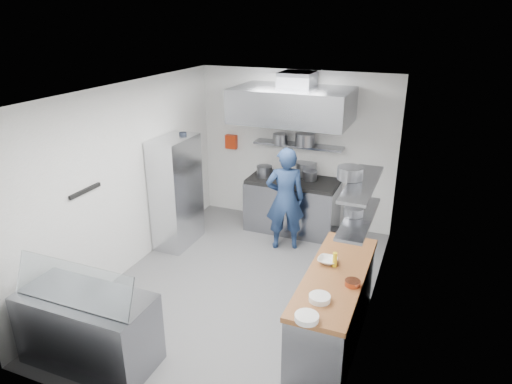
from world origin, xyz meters
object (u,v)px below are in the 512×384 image
at_px(display_case, 89,329).
at_px(wire_rack, 177,192).
at_px(chef, 285,199).
at_px(gas_range, 292,206).

bearing_deg(display_case, wire_rack, 101.42).
relative_size(wire_rack, display_case, 1.23).
bearing_deg(chef, wire_rack, -6.76).
distance_m(gas_range, wire_rack, 2.10).
xyz_separation_m(wire_rack, display_case, (0.58, -2.87, -0.50)).
xyz_separation_m(gas_range, display_case, (-1.05, -4.10, -0.03)).
xyz_separation_m(chef, display_case, (-1.14, -3.39, -0.44)).
bearing_deg(chef, gas_range, -106.21).
relative_size(chef, display_case, 1.16).
bearing_deg(chef, display_case, 47.80).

